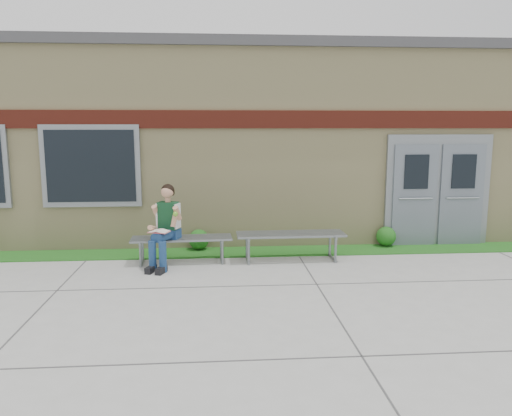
{
  "coord_description": "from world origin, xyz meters",
  "views": [
    {
      "loc": [
        -0.54,
        -6.97,
        2.48
      ],
      "look_at": [
        0.13,
        1.7,
        1.04
      ],
      "focal_mm": 35.0,
      "sensor_mm": 36.0,
      "label": 1
    }
  ],
  "objects": [
    {
      "name": "bench_right",
      "position": [
        0.79,
        1.96,
        0.4
      ],
      "size": [
        2.0,
        0.58,
        0.52
      ],
      "rotation": [
        0.0,
        0.0,
        0.01
      ],
      "color": "slate",
      "rests_on": "ground"
    },
    {
      "name": "grass_strip",
      "position": [
        0.0,
        2.6,
        0.01
      ],
      "size": [
        16.0,
        0.8,
        0.02
      ],
      "primitive_type": "cube",
      "color": "#1F5316",
      "rests_on": "ground"
    },
    {
      "name": "shrub_east",
      "position": [
        2.92,
        2.85,
        0.22
      ],
      "size": [
        0.4,
        0.4,
        0.4
      ],
      "primitive_type": "sphere",
      "color": "#1F5316",
      "rests_on": "grass_strip"
    },
    {
      "name": "school_building",
      "position": [
        -0.0,
        5.99,
        2.1
      ],
      "size": [
        16.2,
        6.22,
        4.2
      ],
      "color": "beige",
      "rests_on": "ground"
    },
    {
      "name": "girl",
      "position": [
        -1.48,
        1.75,
        0.75
      ],
      "size": [
        0.62,
        0.95,
        1.46
      ],
      "rotation": [
        0.0,
        0.0,
        -0.34
      ],
      "color": "navy",
      "rests_on": "ground"
    },
    {
      "name": "shrub_mid",
      "position": [
        -0.93,
        2.85,
        0.22
      ],
      "size": [
        0.4,
        0.4,
        0.4
      ],
      "primitive_type": "sphere",
      "color": "#1F5316",
      "rests_on": "grass_strip"
    },
    {
      "name": "ground",
      "position": [
        0.0,
        0.0,
        0.0
      ],
      "size": [
        80.0,
        80.0,
        0.0
      ],
      "primitive_type": "plane",
      "color": "#9E9E99",
      "rests_on": "ground"
    },
    {
      "name": "bench_left",
      "position": [
        -1.21,
        1.96,
        0.36
      ],
      "size": [
        1.84,
        0.59,
        0.47
      ],
      "rotation": [
        0.0,
        0.0,
        0.05
      ],
      "color": "slate",
      "rests_on": "ground"
    }
  ]
}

